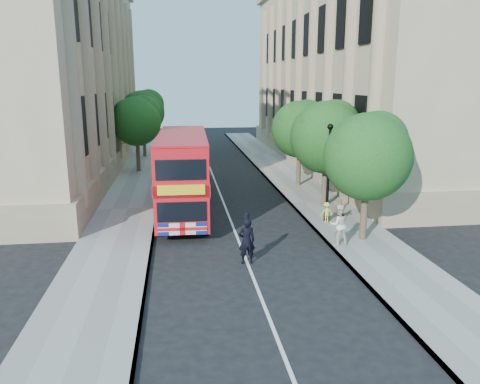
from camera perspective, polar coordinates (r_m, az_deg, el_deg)
name	(u,v)px	position (r m, az deg, el deg)	size (l,w,h in m)	color
ground	(251,272)	(18.76, 1.35, -9.77)	(120.00, 120.00, 0.00)	black
pavement_right	(318,203)	(29.26, 9.47, -1.31)	(3.50, 80.00, 0.12)	gray
pavement_left	(128,209)	(28.17, -13.53, -2.08)	(3.50, 80.00, 0.12)	gray
building_right	(363,63)	(44.27, 14.82, 15.01)	(12.00, 38.00, 18.00)	tan
building_left	(37,61)	(42.54, -23.49, 14.46)	(12.00, 38.00, 18.00)	tan
tree_right_near	(368,152)	(22.04, 15.38, 4.74)	(4.00, 4.00, 6.08)	#473828
tree_right_mid	(327,133)	(27.60, 10.58, 7.03)	(4.20, 4.20, 6.37)	#473828
tree_right_far	(300,126)	(33.34, 7.37, 7.97)	(4.00, 4.00, 6.15)	#473828
tree_left_far	(137,118)	(39.32, -12.47, 8.75)	(4.00, 4.00, 6.30)	#473828
tree_left_back	(143,109)	(47.26, -11.71, 9.82)	(4.20, 4.20, 6.65)	#473828
lamp_post	(328,177)	(24.78, 10.70, 1.80)	(0.32, 0.32, 5.16)	black
double_decker_bus	(183,172)	(25.96, -6.97, 2.40)	(2.89, 9.82, 4.50)	red
box_van	(191,166)	(33.86, -5.97, 3.20)	(2.49, 5.34, 2.97)	black
police_constable	(247,241)	(19.32, 0.82, -5.99)	(0.71, 0.46, 1.94)	black
woman_pedestrian	(339,224)	(21.67, 11.95, -3.89)	(0.91, 0.71, 1.86)	silver
child_a	(340,210)	(25.42, 12.10, -2.19)	(0.67, 0.28, 1.14)	orange
child_b	(327,212)	(25.03, 10.50, -2.43)	(0.70, 0.40, 1.08)	#E2E04D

